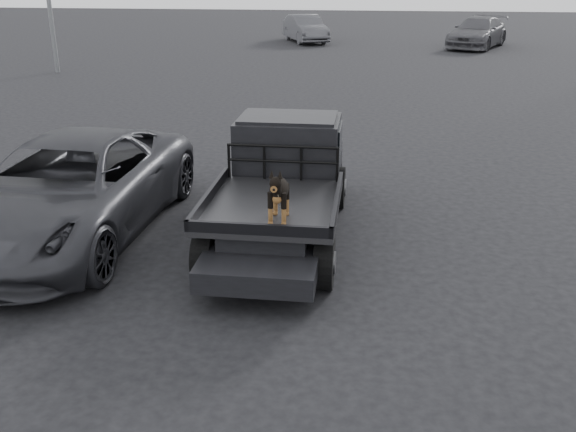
% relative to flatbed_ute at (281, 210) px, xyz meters
% --- Properties ---
extents(ground, '(120.00, 120.00, 0.00)m').
position_rel_flatbed_ute_xyz_m(ground, '(0.04, -1.88, -0.46)').
color(ground, black).
rests_on(ground, ground).
extents(flatbed_ute, '(2.00, 5.40, 0.92)m').
position_rel_flatbed_ute_xyz_m(flatbed_ute, '(0.00, 0.00, 0.00)').
color(flatbed_ute, black).
rests_on(flatbed_ute, ground).
extents(ute_cab, '(1.72, 1.30, 0.88)m').
position_rel_flatbed_ute_xyz_m(ute_cab, '(0.00, 0.95, 0.90)').
color(ute_cab, black).
rests_on(ute_cab, flatbed_ute).
extents(headache_rack, '(1.80, 0.08, 0.55)m').
position_rel_flatbed_ute_xyz_m(headache_rack, '(0.00, 0.20, 0.74)').
color(headache_rack, black).
rests_on(headache_rack, flatbed_ute).
extents(dog, '(0.32, 0.60, 0.74)m').
position_rel_flatbed_ute_xyz_m(dog, '(0.19, -1.56, 0.83)').
color(dog, black).
rests_on(dog, flatbed_ute).
extents(parked_suv, '(2.83, 5.82, 1.60)m').
position_rel_flatbed_ute_xyz_m(parked_suv, '(-3.40, -0.36, 0.34)').
color(parked_suv, '#303136').
rests_on(parked_suv, ground).
extents(distant_car_a, '(3.22, 4.88, 1.52)m').
position_rel_flatbed_ute_xyz_m(distant_car_a, '(-2.59, 28.80, 0.30)').
color(distant_car_a, '#49494E').
rests_on(distant_car_a, ground).
extents(distant_car_b, '(4.20, 5.90, 1.59)m').
position_rel_flatbed_ute_xyz_m(distant_car_b, '(6.94, 27.35, 0.33)').
color(distant_car_b, '#4B4B50').
rests_on(distant_car_b, ground).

